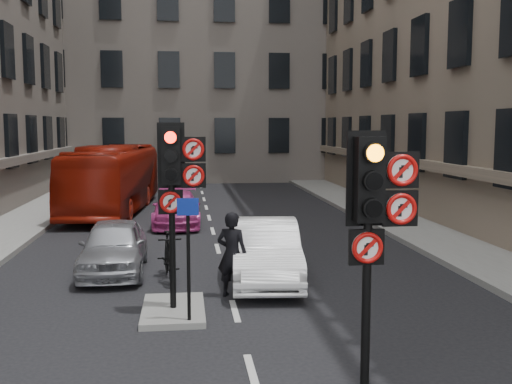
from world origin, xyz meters
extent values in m
cube|color=gray|center=(7.20, 12.00, 0.08)|extent=(3.00, 50.00, 0.16)
cube|color=gray|center=(-1.20, 5.00, 0.06)|extent=(1.20, 2.00, 0.12)
cube|color=slate|center=(0.00, 38.00, 10.00)|extent=(30.00, 14.00, 20.00)
cylinder|color=black|center=(1.40, 1.00, 1.20)|extent=(0.12, 0.12, 2.40)
cube|color=black|center=(1.40, 1.00, 2.95)|extent=(0.36, 0.28, 1.10)
cube|color=black|center=(1.40, 1.13, 2.95)|extent=(0.52, 0.03, 1.25)
cylinder|color=orange|center=(1.40, 0.76, 3.30)|extent=(0.22, 0.01, 0.22)
cylinder|color=black|center=(1.40, 0.76, 2.95)|extent=(0.22, 0.01, 0.22)
cylinder|color=black|center=(1.40, 0.76, 2.60)|extent=(0.22, 0.01, 0.22)
cube|color=black|center=(1.82, 0.98, 3.07)|extent=(0.47, 0.05, 0.47)
cylinder|color=white|center=(1.82, 0.94, 3.07)|extent=(0.41, 0.02, 0.41)
torus|color=#BF0C0A|center=(1.82, 0.93, 3.07)|extent=(0.41, 0.06, 0.41)
cube|color=#BF0C0A|center=(1.82, 0.92, 3.07)|extent=(0.25, 0.01, 0.25)
cube|color=black|center=(1.82, 0.98, 2.57)|extent=(0.47, 0.05, 0.47)
cylinder|color=white|center=(1.82, 0.94, 2.57)|extent=(0.41, 0.02, 0.41)
torus|color=#BF0C0A|center=(1.82, 0.93, 2.57)|extent=(0.41, 0.06, 0.41)
cube|color=#BF0C0A|center=(1.82, 0.92, 2.57)|extent=(0.25, 0.01, 0.25)
cube|color=black|center=(1.38, 0.98, 2.07)|extent=(0.47, 0.05, 0.47)
cylinder|color=white|center=(1.38, 0.94, 2.07)|extent=(0.41, 0.02, 0.41)
torus|color=#BF0C0A|center=(1.38, 0.93, 2.07)|extent=(0.41, 0.06, 0.41)
cube|color=#BF0C0A|center=(1.38, 0.92, 2.07)|extent=(0.25, 0.01, 0.25)
cylinder|color=black|center=(-1.20, 5.00, 1.32)|extent=(0.12, 0.12, 2.40)
cube|color=black|center=(-1.20, 5.00, 3.07)|extent=(0.36, 0.28, 1.10)
cube|color=black|center=(-1.20, 5.13, 3.07)|extent=(0.52, 0.03, 1.25)
cylinder|color=#FF1407|center=(-1.20, 4.75, 3.42)|extent=(0.22, 0.02, 0.22)
cylinder|color=black|center=(-1.20, 4.75, 3.07)|extent=(0.22, 0.02, 0.22)
cylinder|color=black|center=(-1.20, 4.75, 2.72)|extent=(0.22, 0.02, 0.22)
cube|color=black|center=(-0.78, 4.98, 3.19)|extent=(0.47, 0.05, 0.47)
cylinder|color=white|center=(-0.78, 4.94, 3.19)|extent=(0.41, 0.02, 0.41)
torus|color=#BF0C0A|center=(-0.78, 4.92, 3.19)|extent=(0.41, 0.06, 0.41)
cube|color=#BF0C0A|center=(-0.78, 4.92, 3.19)|extent=(0.25, 0.02, 0.25)
cube|color=black|center=(-0.78, 4.98, 2.69)|extent=(0.47, 0.05, 0.47)
cylinder|color=white|center=(-0.78, 4.94, 2.69)|extent=(0.41, 0.02, 0.41)
torus|color=#BF0C0A|center=(-0.78, 4.92, 2.69)|extent=(0.41, 0.06, 0.41)
cube|color=#BF0C0A|center=(-0.78, 4.92, 2.69)|extent=(0.25, 0.02, 0.25)
cube|color=black|center=(-1.22, 4.98, 2.19)|extent=(0.47, 0.05, 0.47)
cylinder|color=white|center=(-1.22, 4.94, 2.19)|extent=(0.41, 0.02, 0.41)
torus|color=#BF0C0A|center=(-1.22, 4.92, 2.19)|extent=(0.41, 0.06, 0.41)
cube|color=#BF0C0A|center=(-1.22, 4.92, 2.19)|extent=(0.25, 0.02, 0.25)
imported|color=#A6A8AE|center=(-2.71, 8.46, 0.66)|extent=(1.62, 3.88, 1.31)
imported|color=white|center=(0.91, 7.20, 0.71)|extent=(1.87, 4.43, 1.42)
imported|color=#C23988|center=(-1.24, 15.42, 0.60)|extent=(1.72, 4.17, 1.21)
imported|color=maroon|center=(-3.90, 19.26, 1.40)|extent=(3.22, 10.24, 2.81)
imported|color=black|center=(-1.35, 7.63, 0.56)|extent=(0.73, 1.90, 1.11)
imported|color=black|center=(0.03, 6.00, 0.92)|extent=(0.79, 0.68, 1.84)
cylinder|color=black|center=(-0.90, 4.20, 1.22)|extent=(0.07, 0.07, 2.20)
cube|color=#0E269B|center=(-0.90, 4.15, 2.21)|extent=(0.39, 0.06, 0.31)
camera|label=1|loc=(-0.96, -6.43, 3.64)|focal=42.00mm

